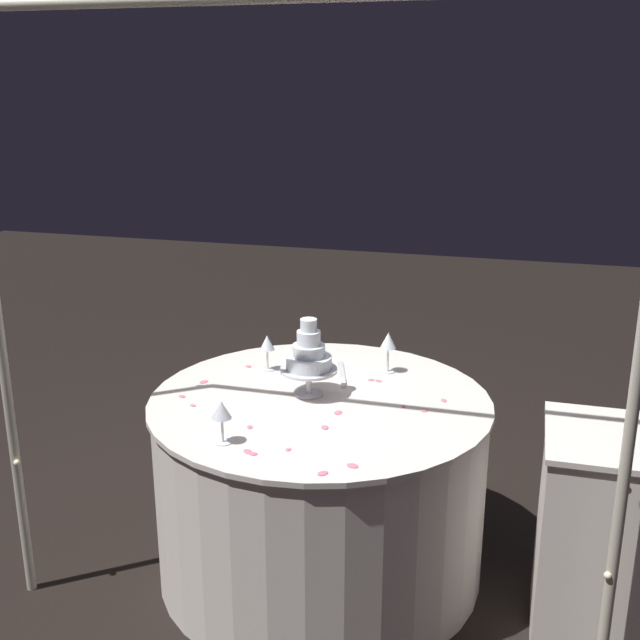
{
  "coord_description": "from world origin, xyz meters",
  "views": [
    {
      "loc": [
        -0.73,
        2.63,
        1.89
      ],
      "look_at": [
        0.0,
        0.0,
        1.05
      ],
      "focal_mm": 43.55,
      "sensor_mm": 36.0,
      "label": 1
    }
  ],
  "objects_px": {
    "main_table": "(320,485)",
    "tiered_cake": "(309,357)",
    "decorative_arch": "(281,249)",
    "wine_glass_0": "(267,344)",
    "wine_glass_1": "(222,412)",
    "wine_glass_2": "(388,342)",
    "cake_knife": "(342,376)",
    "side_table": "(607,540)"
  },
  "relations": [
    {
      "from": "decorative_arch",
      "to": "tiered_cake",
      "type": "bearing_deg",
      "value": -83.63
    },
    {
      "from": "main_table",
      "to": "tiered_cake",
      "type": "xyz_separation_m",
      "value": [
        0.05,
        -0.02,
        0.52
      ]
    },
    {
      "from": "wine_glass_1",
      "to": "tiered_cake",
      "type": "bearing_deg",
      "value": -108.77
    },
    {
      "from": "wine_glass_1",
      "to": "side_table",
      "type": "bearing_deg",
      "value": -166.35
    },
    {
      "from": "tiered_cake",
      "to": "wine_glass_0",
      "type": "height_order",
      "value": "tiered_cake"
    },
    {
      "from": "main_table",
      "to": "wine_glass_1",
      "type": "xyz_separation_m",
      "value": [
        0.21,
        0.45,
        0.48
      ]
    },
    {
      "from": "wine_glass_2",
      "to": "wine_glass_1",
      "type": "bearing_deg",
      "value": 62.96
    },
    {
      "from": "decorative_arch",
      "to": "cake_knife",
      "type": "distance_m",
      "value": 0.95
    },
    {
      "from": "wine_glass_0",
      "to": "wine_glass_1",
      "type": "bearing_deg",
      "value": 96.74
    },
    {
      "from": "main_table",
      "to": "wine_glass_0",
      "type": "xyz_separation_m",
      "value": [
        0.29,
        -0.24,
        0.48
      ]
    },
    {
      "from": "wine_glass_0",
      "to": "cake_knife",
      "type": "bearing_deg",
      "value": -179.67
    },
    {
      "from": "tiered_cake",
      "to": "wine_glass_1",
      "type": "relative_size",
      "value": 2.03
    },
    {
      "from": "main_table",
      "to": "side_table",
      "type": "bearing_deg",
      "value": 172.46
    },
    {
      "from": "wine_glass_0",
      "to": "wine_glass_1",
      "type": "relative_size",
      "value": 1.01
    },
    {
      "from": "side_table",
      "to": "wine_glass_1",
      "type": "distance_m",
      "value": 1.39
    },
    {
      "from": "main_table",
      "to": "wine_glass_0",
      "type": "height_order",
      "value": "wine_glass_0"
    },
    {
      "from": "wine_glass_0",
      "to": "cake_knife",
      "type": "relative_size",
      "value": 0.53
    },
    {
      "from": "cake_knife",
      "to": "wine_glass_1",
      "type": "bearing_deg",
      "value": 70.83
    },
    {
      "from": "decorative_arch",
      "to": "cake_knife",
      "type": "height_order",
      "value": "decorative_arch"
    },
    {
      "from": "wine_glass_0",
      "to": "tiered_cake",
      "type": "bearing_deg",
      "value": 138.62
    },
    {
      "from": "wine_glass_1",
      "to": "wine_glass_2",
      "type": "height_order",
      "value": "wine_glass_2"
    },
    {
      "from": "side_table",
      "to": "wine_glass_2",
      "type": "xyz_separation_m",
      "value": [
        0.86,
        -0.49,
        0.48
      ]
    },
    {
      "from": "wine_glass_0",
      "to": "cake_knife",
      "type": "xyz_separation_m",
      "value": [
        -0.32,
        -0.0,
        -0.11
      ]
    },
    {
      "from": "wine_glass_0",
      "to": "wine_glass_2",
      "type": "bearing_deg",
      "value": -167.37
    },
    {
      "from": "wine_glass_0",
      "to": "cake_knife",
      "type": "height_order",
      "value": "wine_glass_0"
    },
    {
      "from": "main_table",
      "to": "wine_glass_1",
      "type": "bearing_deg",
      "value": 64.68
    },
    {
      "from": "tiered_cake",
      "to": "main_table",
      "type": "bearing_deg",
      "value": 154.14
    },
    {
      "from": "decorative_arch",
      "to": "wine_glass_2",
      "type": "height_order",
      "value": "decorative_arch"
    },
    {
      "from": "wine_glass_0",
      "to": "wine_glass_1",
      "type": "height_order",
      "value": "wine_glass_0"
    },
    {
      "from": "tiered_cake",
      "to": "wine_glass_0",
      "type": "distance_m",
      "value": 0.33
    },
    {
      "from": "wine_glass_0",
      "to": "side_table",
      "type": "bearing_deg",
      "value": 164.37
    },
    {
      "from": "main_table",
      "to": "cake_knife",
      "type": "relative_size",
      "value": 4.52
    },
    {
      "from": "side_table",
      "to": "tiered_cake",
      "type": "height_order",
      "value": "tiered_cake"
    },
    {
      "from": "main_table",
      "to": "side_table",
      "type": "distance_m",
      "value": 1.07
    },
    {
      "from": "wine_glass_1",
      "to": "wine_glass_2",
      "type": "relative_size",
      "value": 0.87
    },
    {
      "from": "decorative_arch",
      "to": "main_table",
      "type": "bearing_deg",
      "value": -89.86
    },
    {
      "from": "tiered_cake",
      "to": "wine_glass_0",
      "type": "relative_size",
      "value": 2.01
    },
    {
      "from": "main_table",
      "to": "cake_knife",
      "type": "height_order",
      "value": "cake_knife"
    },
    {
      "from": "main_table",
      "to": "tiered_cake",
      "type": "height_order",
      "value": "tiered_cake"
    },
    {
      "from": "main_table",
      "to": "wine_glass_1",
      "type": "height_order",
      "value": "wine_glass_1"
    },
    {
      "from": "tiered_cake",
      "to": "wine_glass_1",
      "type": "distance_m",
      "value": 0.5
    },
    {
      "from": "decorative_arch",
      "to": "wine_glass_1",
      "type": "distance_m",
      "value": 0.6
    }
  ]
}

